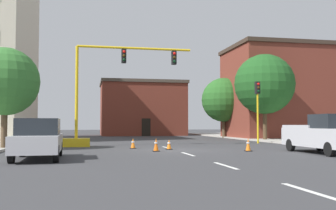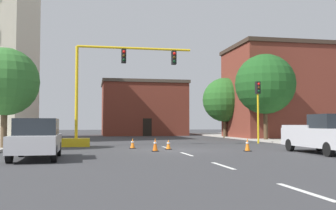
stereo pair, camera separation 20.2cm
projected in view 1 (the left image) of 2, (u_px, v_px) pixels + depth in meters
name	position (u px, v px, depth m)	size (l,w,h in m)	color
ground_plane	(175.00, 150.00, 22.40)	(160.00, 160.00, 0.00)	#38383A
sidewalk_right	(299.00, 141.00, 32.70)	(6.00, 56.00, 0.14)	#B2ADA3
lane_stripe_seg_0	(310.00, 191.00, 8.70)	(0.16, 2.40, 0.01)	silver
lane_stripe_seg_1	(226.00, 166.00, 14.08)	(0.16, 2.40, 0.01)	silver
lane_stripe_seg_2	(188.00, 154.00, 19.46)	(0.16, 2.40, 0.01)	silver
lane_stripe_seg_3	(166.00, 148.00, 24.85)	(0.16, 2.40, 0.01)	silver
building_brick_center	(142.00, 109.00, 52.51)	(11.11, 8.37, 7.14)	brown
building_row_right	(292.00, 93.00, 41.68)	(13.49, 8.48, 9.71)	brown
traffic_signal_gantry	(93.00, 113.00, 26.22)	(8.74, 1.20, 6.83)	yellow
traffic_light_pole_right	(258.00, 98.00, 30.32)	(0.32, 0.47, 4.80)	yellow
tree_left_near	(5.00, 82.00, 22.72)	(3.98, 3.98, 5.97)	brown
tree_right_mid	(264.00, 84.00, 34.80)	(5.35, 5.35, 7.74)	#4C3823
tree_right_far	(224.00, 100.00, 42.40)	(4.79, 4.79, 6.52)	brown
pickup_truck_silver	(325.00, 134.00, 19.88)	(2.10, 5.44, 1.99)	#BCBCC1
sedan_silver_near_left	(38.00, 139.00, 16.61)	(1.97, 4.55, 1.74)	#B7B7BC
traffic_cone_roadside_a	(169.00, 145.00, 22.94)	(0.36, 0.36, 0.60)	black
traffic_cone_roadside_b	(133.00, 143.00, 23.87)	(0.36, 0.36, 0.64)	black
traffic_cone_roadside_c	(248.00, 145.00, 21.51)	(0.36, 0.36, 0.74)	black
traffic_cone_roadside_d	(156.00, 145.00, 21.41)	(0.36, 0.36, 0.74)	black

